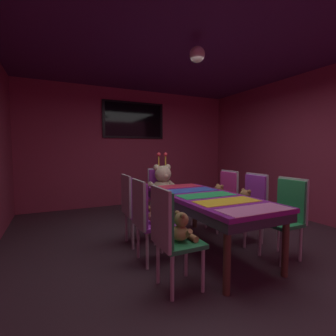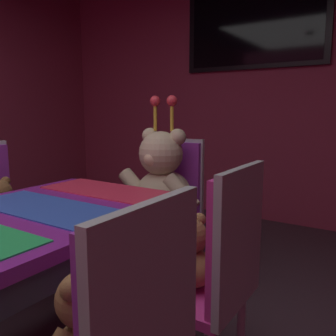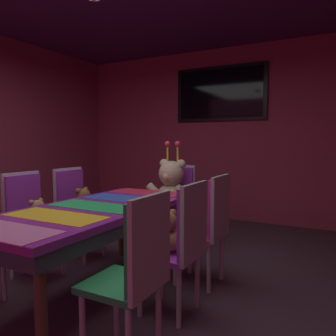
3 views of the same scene
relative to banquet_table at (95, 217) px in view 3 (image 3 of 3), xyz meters
The scene contains 15 objects.
ground_plane 0.65m from the banquet_table, ahead, with size 7.90×7.90×0.00m, color #3F2D38.
wall_back 3.29m from the banquet_table, 90.00° to the left, with size 5.20×0.12×2.80m, color #99334C.
banquet_table is the anchor object (origin of this frame).
chair_left_1 0.84m from the banquet_table, behind, with size 0.42×0.41×0.98m.
teddy_left_1 0.70m from the banquet_table, behind, with size 0.23×0.30×0.28m.
chair_left_2 1.03m from the banquet_table, 143.09° to the left, with size 0.42×0.41×0.98m.
teddy_left_2 0.92m from the banquet_table, 137.58° to the left, with size 0.26×0.34×0.32m.
chair_right_0 1.00m from the banquet_table, 35.47° to the right, with size 0.42×0.41×0.98m.
chair_right_1 0.82m from the banquet_table, ahead, with size 0.42×0.41×0.98m.
teddy_right_1 0.67m from the banquet_table, ahead, with size 0.26×0.33×0.31m.
chair_right_2 1.01m from the banquet_table, 37.14° to the left, with size 0.42×0.41×0.98m.
teddy_right_2 0.90m from the banquet_table, 42.73° to the left, with size 0.25×0.32×0.31m.
throne_chair 1.54m from the banquet_table, 90.00° to the left, with size 0.41×0.42×0.98m.
king_teddy_bear 1.38m from the banquet_table, 90.00° to the left, with size 0.64×0.50×0.83m.
wall_tv 3.41m from the banquet_table, 90.00° to the left, with size 1.50×0.06×0.87m.
Camera 3 is at (1.82, -2.13, 1.28)m, focal length 35.73 mm.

